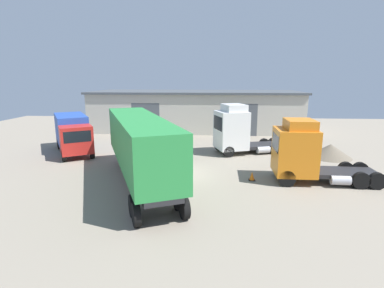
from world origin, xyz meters
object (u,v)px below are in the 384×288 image
container_trailer_green (140,143)px  tractor_unit_orange (303,153)px  box_truck_red (72,132)px  gravel_pile (330,151)px  tractor_unit_white (236,131)px  traffic_cone (252,176)px

container_trailer_green → tractor_unit_orange: size_ratio=1.92×
box_truck_red → gravel_pile: box_truck_red is taller
tractor_unit_orange → tractor_unit_white: bearing=-61.4°
box_truck_red → gravel_pile: size_ratio=2.12×
container_trailer_green → traffic_cone: 7.35m
tractor_unit_orange → traffic_cone: bearing=2.7°
container_trailer_green → box_truck_red: (-7.90, 7.82, -0.81)m
box_truck_red → gravel_pile: bearing=57.7°
container_trailer_green → gravel_pile: bearing=-85.1°
box_truck_red → gravel_pile: (21.84, -0.36, -1.25)m
container_trailer_green → traffic_cone: (6.84, 1.27, -2.36)m
tractor_unit_white → traffic_cone: bearing=76.3°
container_trailer_green → tractor_unit_orange: bearing=-105.5°
container_trailer_green → traffic_cone: bearing=-102.7°
gravel_pile → box_truck_red: bearing=179.0°
container_trailer_green → box_truck_red: size_ratio=1.68×
box_truck_red → tractor_unit_orange: bearing=38.7°
tractor_unit_white → tractor_unit_orange: (3.61, -6.94, -0.15)m
box_truck_red → traffic_cone: bearing=34.7°
box_truck_red → tractor_unit_white: bearing=60.5°
tractor_unit_white → box_truck_red: 14.19m
box_truck_red → tractor_unit_orange: (17.79, -6.47, 0.03)m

